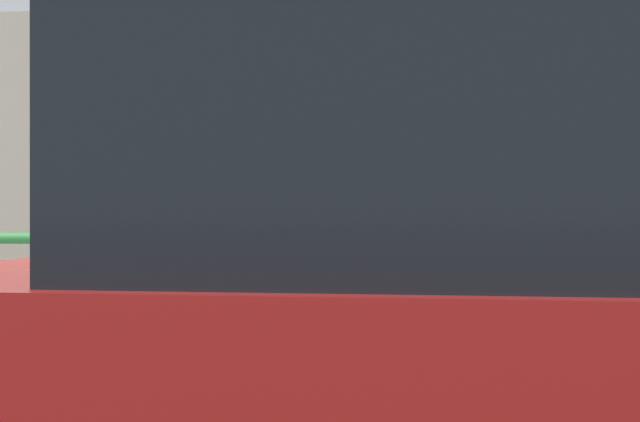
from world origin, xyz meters
TOP-DOWN VIEW (x-y plane):
  - parking_meter at (0.06, 0.28)m, footprint 0.18×0.19m
  - pedestrian_at_meter at (-0.55, 0.41)m, footprint 0.70×0.56m
  - background_railing at (0.00, 2.49)m, footprint 24.06×0.06m
  - backdrop_wall at (0.00, 5.47)m, footprint 32.00×0.50m

SIDE VIEW (x-z plane):
  - background_railing at x=0.00m, z-range 0.37..1.37m
  - parking_meter at x=0.06m, z-range 0.49..1.90m
  - pedestrian_at_meter at x=-0.55m, z-range 0.30..2.10m
  - backdrop_wall at x=0.00m, z-range 0.00..2.75m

